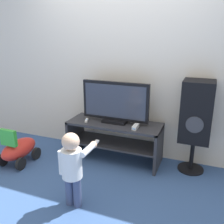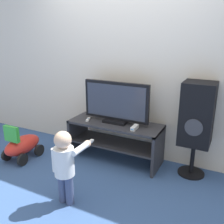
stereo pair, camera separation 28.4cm
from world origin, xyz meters
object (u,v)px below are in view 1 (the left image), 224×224
at_px(game_console, 136,127).
at_px(remote_primary, 87,120).
at_px(television, 115,103).
at_px(speaker_tower, 196,113).
at_px(ride_on_toy, 19,149).
at_px(child, 73,164).

xyz_separation_m(game_console, remote_primary, (-0.69, 0.03, -0.01)).
bearing_deg(television, speaker_tower, 4.11).
distance_m(game_console, remote_primary, 0.69).
bearing_deg(ride_on_toy, speaker_tower, 16.85).
height_order(television, remote_primary, television).
relative_size(game_console, remote_primary, 1.16).
bearing_deg(game_console, television, 158.94).
distance_m(game_console, speaker_tower, 0.74).
xyz_separation_m(television, ride_on_toy, (-1.14, -0.58, -0.60)).
bearing_deg(child, ride_on_toy, 156.59).
relative_size(television, game_console, 5.72).
bearing_deg(ride_on_toy, remote_primary, 31.98).
xyz_separation_m(game_console, child, (-0.35, -0.94, -0.09)).
relative_size(television, remote_primary, 6.65).
xyz_separation_m(speaker_tower, ride_on_toy, (-2.14, -0.65, -0.56)).
xyz_separation_m(television, game_console, (0.32, -0.12, -0.24)).
distance_m(child, ride_on_toy, 1.24).
bearing_deg(speaker_tower, ride_on_toy, -163.15).
bearing_deg(child, remote_primary, 109.42).
bearing_deg(child, television, 88.17).
bearing_deg(television, remote_primary, -165.55).
bearing_deg(child, speaker_tower, 47.55).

